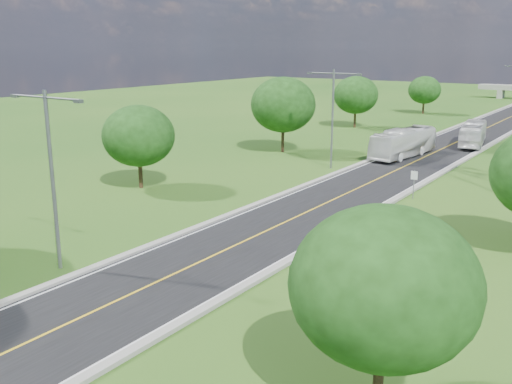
# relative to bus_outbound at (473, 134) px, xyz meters

# --- Properties ---
(ground) EXTENTS (260.00, 260.00, 0.00)m
(ground) POSITION_rel_bus_outbound_xyz_m (-2.35, -7.14, -1.52)
(ground) COLOR #204E16
(ground) RESTS_ON ground
(road) EXTENTS (8.00, 150.00, 0.06)m
(road) POSITION_rel_bus_outbound_xyz_m (-2.35, -1.14, -1.49)
(road) COLOR black
(road) RESTS_ON ground
(curb_left) EXTENTS (0.50, 150.00, 0.22)m
(curb_left) POSITION_rel_bus_outbound_xyz_m (-6.60, -1.14, -1.41)
(curb_left) COLOR gray
(curb_left) RESTS_ON ground
(curb_right) EXTENTS (0.50, 150.00, 0.22)m
(curb_right) POSITION_rel_bus_outbound_xyz_m (1.90, -1.14, -1.41)
(curb_right) COLOR gray
(curb_right) RESTS_ON ground
(speed_limit_sign) EXTENTS (0.55, 0.09, 2.40)m
(speed_limit_sign) POSITION_rel_bus_outbound_xyz_m (2.85, -29.16, 0.08)
(speed_limit_sign) COLOR slate
(speed_limit_sign) RESTS_ON ground
(streetlight_near_left) EXTENTS (5.90, 0.25, 10.00)m
(streetlight_near_left) POSITION_rel_bus_outbound_xyz_m (-8.35, -55.14, 4.43)
(streetlight_near_left) COLOR slate
(streetlight_near_left) RESTS_ON ground
(streetlight_mid_left) EXTENTS (5.90, 0.25, 10.00)m
(streetlight_mid_left) POSITION_rel_bus_outbound_xyz_m (-8.35, -22.14, 4.43)
(streetlight_mid_left) COLOR slate
(streetlight_mid_left) RESTS_ON ground
(tree_lb) EXTENTS (6.30, 6.30, 7.33)m
(tree_lb) POSITION_rel_bus_outbound_xyz_m (-18.35, -39.14, 3.13)
(tree_lb) COLOR black
(tree_lb) RESTS_ON ground
(tree_lc) EXTENTS (7.56, 7.56, 8.79)m
(tree_lc) POSITION_rel_bus_outbound_xyz_m (-17.35, -17.14, 4.06)
(tree_lc) COLOR black
(tree_lc) RESTS_ON ground
(tree_ld) EXTENTS (6.72, 6.72, 7.82)m
(tree_ld) POSITION_rel_bus_outbound_xyz_m (-19.35, 6.86, 3.44)
(tree_ld) COLOR black
(tree_ld) RESTS_ON ground
(tree_le) EXTENTS (5.88, 5.88, 6.84)m
(tree_le) POSITION_rel_bus_outbound_xyz_m (-16.85, 30.86, 2.82)
(tree_le) COLOR black
(tree_le) RESTS_ON ground
(tree_ra) EXTENTS (6.30, 6.30, 7.33)m
(tree_ra) POSITION_rel_bus_outbound_xyz_m (11.65, -57.14, 3.13)
(tree_ra) COLOR black
(tree_ra) RESTS_ON ground
(bus_outbound) EXTENTS (4.22, 10.74, 2.92)m
(bus_outbound) POSITION_rel_bus_outbound_xyz_m (0.00, 0.00, 0.00)
(bus_outbound) COLOR silver
(bus_outbound) RESTS_ON road
(bus_inbound) EXTENTS (3.82, 11.59, 3.17)m
(bus_inbound) POSITION_rel_bus_outbound_xyz_m (-4.49, -12.09, 0.13)
(bus_inbound) COLOR silver
(bus_inbound) RESTS_ON road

